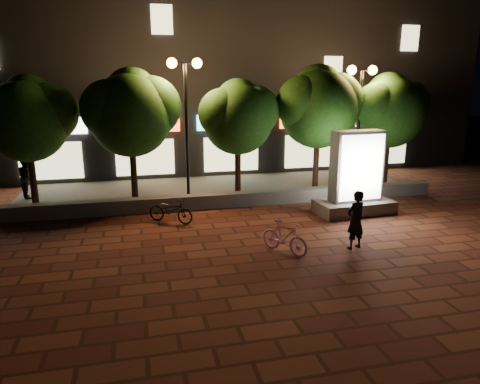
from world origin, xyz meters
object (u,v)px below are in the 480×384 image
object	(u,v)px
tree_mid	(239,114)
tree_right	(319,104)
tree_far_right	(390,108)
pedestrian	(27,177)
street_lamp_right	(361,96)
scooter_pink	(284,237)
street_lamp_left	(185,93)
ad_kiosk	(356,180)
rider	(356,220)
scooter_parked	(171,210)
tree_left	(131,110)
tree_far_left	(27,116)

from	to	relation	value
tree_mid	tree_right	xyz separation A→B (m)	(3.31, 0.00, 0.35)
tree_far_right	pedestrian	world-z (taller)	tree_far_right
tree_mid	tree_far_right	bearing A→B (deg)	0.00
street_lamp_right	scooter_pink	xyz separation A→B (m)	(-5.14, -5.89, -3.46)
street_lamp_left	ad_kiosk	bearing A→B (deg)	-28.87
rider	scooter_parked	bearing A→B (deg)	-54.57
tree_far_right	street_lamp_right	distance (m)	1.66
ad_kiosk	pedestrian	world-z (taller)	ad_kiosk
tree_left	tree_mid	bearing A→B (deg)	-0.00
rider	pedestrian	size ratio (longest dim) A/B	1.01
scooter_pink	rider	xyz separation A→B (m)	(1.97, -0.13, 0.38)
tree_left	street_lamp_right	world-z (taller)	street_lamp_right
tree_far_right	street_lamp_right	bearing A→B (deg)	-170.39
tree_left	street_lamp_left	xyz separation A→B (m)	(1.95, -0.26, 0.58)
tree_mid	rider	size ratio (longest dim) A/B	2.75
tree_mid	street_lamp_left	distance (m)	2.22
tree_far_left	tree_mid	distance (m)	7.50
tree_far_left	tree_far_right	distance (m)	14.00
street_lamp_right	scooter_parked	size ratio (longest dim) A/B	3.14
ad_kiosk	tree_far_right	bearing A→B (deg)	45.88
tree_mid	street_lamp_left	size ratio (longest dim) A/B	0.87
street_lamp_right	ad_kiosk	xyz separation A→B (m)	(-1.59, -2.98, -2.74)
tree_left	rider	world-z (taller)	tree_left
rider	ad_kiosk	bearing A→B (deg)	-136.05
tree_far_left	tree_mid	xyz separation A→B (m)	(7.50, -0.00, -0.08)
rider	tree_mid	bearing A→B (deg)	-92.76
tree_mid	scooter_pink	xyz separation A→B (m)	(-0.20, -6.15, -2.78)
tree_far_left	street_lamp_left	size ratio (longest dim) A/B	0.89
tree_left	tree_mid	size ratio (longest dim) A/B	1.09
scooter_parked	pedestrian	size ratio (longest dim) A/B	0.98
tree_far_left	street_lamp_left	xyz separation A→B (m)	(5.45, -0.26, 0.74)
ad_kiosk	scooter_pink	distance (m)	4.65
tree_far_left	pedestrian	bearing A→B (deg)	113.81
street_lamp_left	scooter_parked	world-z (taller)	street_lamp_left
tree_mid	pedestrian	world-z (taller)	tree_mid
street_lamp_left	scooter_parked	distance (m)	4.53
rider	scooter_parked	size ratio (longest dim) A/B	1.03
tree_mid	pedestrian	size ratio (longest dim) A/B	2.78
tree_mid	scooter_pink	size ratio (longest dim) A/B	3.09
ad_kiosk	rider	size ratio (longest dim) A/B	1.75
street_lamp_left	rider	distance (m)	7.82
tree_far_left	ad_kiosk	distance (m)	11.53
tree_mid	street_lamp_right	xyz separation A→B (m)	(4.95, -0.26, 0.68)
scooter_pink	pedestrian	xyz separation A→B (m)	(-7.86, 7.40, 0.45)
street_lamp_left	street_lamp_right	bearing A→B (deg)	0.00
scooter_pink	street_lamp_left	bearing A→B (deg)	72.83
scooter_pink	pedestrian	world-z (taller)	pedestrian
street_lamp_right	scooter_parked	world-z (taller)	street_lamp_right
tree_far_right	scooter_parked	bearing A→B (deg)	-163.13
tree_mid	street_lamp_right	bearing A→B (deg)	-3.04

